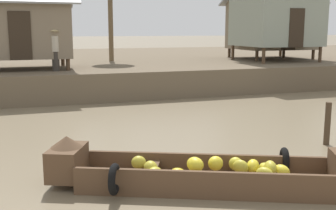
{
  "coord_description": "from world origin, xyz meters",
  "views": [
    {
      "loc": [
        -2.78,
        -0.41,
        2.71
      ],
      "look_at": [
        -0.05,
        7.63,
        1.17
      ],
      "focal_mm": 45.07,
      "sensor_mm": 36.0,
      "label": 1
    }
  ],
  "objects_px": {
    "banana_boat": "(206,172)",
    "vendor_person": "(55,47)",
    "stilt_house_mid_left": "(20,27)",
    "stilt_house_mid_right": "(276,15)",
    "mooring_post": "(327,124)",
    "stilt_house_right": "(271,24)"
  },
  "relations": [
    {
      "from": "banana_boat",
      "to": "vendor_person",
      "type": "bearing_deg",
      "value": 99.12
    },
    {
      "from": "banana_boat",
      "to": "stilt_house_mid_left",
      "type": "bearing_deg",
      "value": 104.02
    },
    {
      "from": "banana_boat",
      "to": "stilt_house_mid_right",
      "type": "bearing_deg",
      "value": 53.23
    },
    {
      "from": "banana_boat",
      "to": "stilt_house_mid_left",
      "type": "distance_m",
      "value": 12.42
    },
    {
      "from": "stilt_house_mid_left",
      "to": "stilt_house_mid_right",
      "type": "bearing_deg",
      "value": 3.1
    },
    {
      "from": "vendor_person",
      "to": "stilt_house_mid_left",
      "type": "bearing_deg",
      "value": 135.27
    },
    {
      "from": "stilt_house_mid_left",
      "to": "mooring_post",
      "type": "relative_size",
      "value": 4.43
    },
    {
      "from": "stilt_house_mid_right",
      "to": "vendor_person",
      "type": "relative_size",
      "value": 2.71
    },
    {
      "from": "vendor_person",
      "to": "mooring_post",
      "type": "xyz_separation_m",
      "value": [
        5.53,
        -8.94,
        -1.51
      ]
    },
    {
      "from": "banana_boat",
      "to": "stilt_house_mid_left",
      "type": "relative_size",
      "value": 1.16
    },
    {
      "from": "banana_boat",
      "to": "stilt_house_right",
      "type": "bearing_deg",
      "value": 54.5
    },
    {
      "from": "banana_boat",
      "to": "vendor_person",
      "type": "xyz_separation_m",
      "value": [
        -1.7,
        10.57,
        1.73
      ]
    },
    {
      "from": "stilt_house_right",
      "to": "stilt_house_mid_right",
      "type": "bearing_deg",
      "value": -114.42
    },
    {
      "from": "stilt_house_mid_right",
      "to": "stilt_house_right",
      "type": "relative_size",
      "value": 1.0
    },
    {
      "from": "stilt_house_mid_right",
      "to": "vendor_person",
      "type": "distance_m",
      "value": 11.27
    },
    {
      "from": "stilt_house_mid_right",
      "to": "vendor_person",
      "type": "height_order",
      "value": "stilt_house_mid_right"
    },
    {
      "from": "stilt_house_right",
      "to": "vendor_person",
      "type": "height_order",
      "value": "stilt_house_right"
    },
    {
      "from": "stilt_house_mid_right",
      "to": "mooring_post",
      "type": "xyz_separation_m",
      "value": [
        -5.49,
        -10.85,
        -2.9
      ]
    },
    {
      "from": "mooring_post",
      "to": "stilt_house_right",
      "type": "bearing_deg",
      "value": 63.47
    },
    {
      "from": "vendor_person",
      "to": "mooring_post",
      "type": "height_order",
      "value": "vendor_person"
    },
    {
      "from": "stilt_house_mid_right",
      "to": "stilt_house_right",
      "type": "xyz_separation_m",
      "value": [
        0.75,
        1.64,
        -0.42
      ]
    },
    {
      "from": "stilt_house_right",
      "to": "vendor_person",
      "type": "distance_m",
      "value": 12.32
    }
  ]
}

